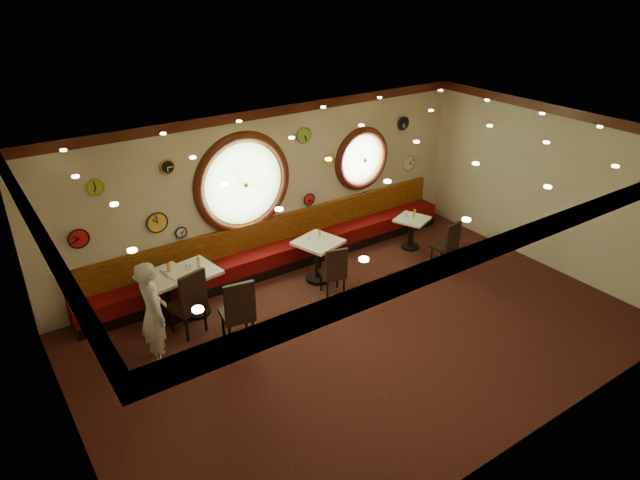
% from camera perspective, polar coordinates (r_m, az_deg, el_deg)
% --- Properties ---
extents(floor, '(9.00, 6.00, 0.00)m').
position_cam_1_polar(floor, '(9.66, 4.49, -9.22)').
color(floor, black).
rests_on(floor, ground).
extents(ceiling, '(9.00, 6.00, 0.02)m').
position_cam_1_polar(ceiling, '(8.22, 5.28, 9.23)').
color(ceiling, gold).
rests_on(ceiling, wall_back).
extents(wall_back, '(9.00, 0.02, 3.20)m').
position_cam_1_polar(wall_back, '(11.09, -4.92, 5.11)').
color(wall_back, beige).
rests_on(wall_back, floor).
extents(wall_front, '(9.00, 0.02, 3.20)m').
position_cam_1_polar(wall_front, '(7.12, 20.38, -9.84)').
color(wall_front, beige).
rests_on(wall_front, floor).
extents(wall_left, '(0.02, 6.00, 3.20)m').
position_cam_1_polar(wall_left, '(7.26, -24.48, -9.88)').
color(wall_left, beige).
rests_on(wall_left, floor).
extents(wall_right, '(0.02, 6.00, 3.20)m').
position_cam_1_polar(wall_right, '(11.98, 21.95, 4.87)').
color(wall_right, beige).
rests_on(wall_right, floor).
extents(molding_back, '(9.00, 0.10, 0.18)m').
position_cam_1_polar(molding_back, '(10.60, -5.10, 12.65)').
color(molding_back, '#3D140B').
rests_on(molding_back, wall_back).
extents(molding_front, '(9.00, 0.10, 0.18)m').
position_cam_1_polar(molding_front, '(6.41, 22.12, 1.38)').
color(molding_front, '#3D140B').
rests_on(molding_front, wall_back).
extents(molding_left, '(0.10, 6.00, 0.18)m').
position_cam_1_polar(molding_left, '(6.56, -26.50, 1.04)').
color(molding_left, '#3D140B').
rests_on(molding_left, wall_back).
extents(molding_right, '(0.10, 6.00, 0.18)m').
position_cam_1_polar(molding_right, '(11.52, 23.08, 11.81)').
color(molding_right, '#3D140B').
rests_on(molding_right, wall_back).
extents(banquette_base, '(8.00, 0.55, 0.20)m').
position_cam_1_polar(banquette_base, '(11.50, -3.94, -2.29)').
color(banquette_base, black).
rests_on(banquette_base, floor).
extents(banquette_seat, '(8.00, 0.55, 0.30)m').
position_cam_1_polar(banquette_seat, '(11.39, -3.98, -1.18)').
color(banquette_seat, '#580709').
rests_on(banquette_seat, banquette_base).
extents(banquette_back, '(8.00, 0.10, 0.55)m').
position_cam_1_polar(banquette_back, '(11.38, -4.61, 1.03)').
color(banquette_back, '#5D1307').
rests_on(banquette_back, wall_back).
extents(porthole_left_glass, '(1.66, 0.02, 1.66)m').
position_cam_1_polar(porthole_left_glass, '(10.74, -7.75, 5.66)').
color(porthole_left_glass, '#85B46C').
rests_on(porthole_left_glass, wall_back).
extents(porthole_left_frame, '(1.98, 0.18, 1.98)m').
position_cam_1_polar(porthole_left_frame, '(10.73, -7.71, 5.63)').
color(porthole_left_frame, '#3D140B').
rests_on(porthole_left_frame, wall_back).
extents(porthole_left_ring, '(1.61, 0.03, 1.61)m').
position_cam_1_polar(porthole_left_ring, '(10.70, -7.63, 5.59)').
color(porthole_left_ring, gold).
rests_on(porthole_left_ring, wall_back).
extents(porthole_right_glass, '(1.10, 0.02, 1.10)m').
position_cam_1_polar(porthole_right_glass, '(12.18, 4.14, 8.11)').
color(porthole_right_glass, '#85B46C').
rests_on(porthole_right_glass, wall_back).
extents(porthole_right_frame, '(1.38, 0.18, 1.38)m').
position_cam_1_polar(porthole_right_frame, '(12.17, 4.18, 8.09)').
color(porthole_right_frame, '#3D140B').
rests_on(porthole_right_frame, wall_back).
extents(porthole_right_ring, '(1.09, 0.03, 1.09)m').
position_cam_1_polar(porthole_right_ring, '(12.15, 4.27, 8.05)').
color(porthole_right_ring, gold).
rests_on(porthole_right_ring, wall_back).
extents(wall_clock_0, '(0.22, 0.03, 0.22)m').
position_cam_1_polar(wall_clock_0, '(11.62, 0.94, 8.04)').
color(wall_clock_0, '#E2E24B').
rests_on(wall_clock_0, wall_back).
extents(wall_clock_1, '(0.34, 0.03, 0.34)m').
position_cam_1_polar(wall_clock_1, '(13.11, 8.87, 7.59)').
color(wall_clock_1, white).
rests_on(wall_clock_1, wall_back).
extents(wall_clock_2, '(0.32, 0.03, 0.32)m').
position_cam_1_polar(wall_clock_2, '(9.97, -23.00, 0.13)').
color(wall_clock_2, red).
rests_on(wall_clock_2, wall_back).
extents(wall_clock_3, '(0.24, 0.03, 0.24)m').
position_cam_1_polar(wall_clock_3, '(10.00, -15.04, 7.07)').
color(wall_clock_3, black).
rests_on(wall_clock_3, wall_back).
extents(wall_clock_4, '(0.28, 0.03, 0.28)m').
position_cam_1_polar(wall_clock_4, '(12.67, 8.32, 11.46)').
color(wall_clock_4, black).
rests_on(wall_clock_4, wall_back).
extents(wall_clock_5, '(0.20, 0.03, 0.20)m').
position_cam_1_polar(wall_clock_5, '(10.50, -13.74, 0.75)').
color(wall_clock_5, white).
rests_on(wall_clock_5, wall_back).
extents(wall_clock_6, '(0.24, 0.03, 0.24)m').
position_cam_1_polar(wall_clock_6, '(11.62, -1.11, 4.09)').
color(wall_clock_6, red).
rests_on(wall_clock_6, wall_back).
extents(wall_clock_7, '(0.36, 0.03, 0.36)m').
position_cam_1_polar(wall_clock_7, '(10.26, -15.98, 1.70)').
color(wall_clock_7, gold).
rests_on(wall_clock_7, wall_back).
extents(wall_clock_8, '(0.30, 0.03, 0.30)m').
position_cam_1_polar(wall_clock_8, '(11.12, -1.61, 10.42)').
color(wall_clock_8, '#76B839').
rests_on(wall_clock_8, wall_back).
extents(wall_clock_9, '(0.26, 0.03, 0.26)m').
position_cam_1_polar(wall_clock_9, '(9.74, -21.56, 4.94)').
color(wall_clock_9, '#94C126').
rests_on(wall_clock_9, wall_back).
extents(table_a, '(0.89, 0.89, 0.84)m').
position_cam_1_polar(table_a, '(10.03, -15.08, -5.05)').
color(table_a, black).
rests_on(table_a, floor).
extents(table_b, '(0.90, 0.90, 0.86)m').
position_cam_1_polar(table_b, '(10.06, -12.48, -4.53)').
color(table_b, black).
rests_on(table_b, floor).
extents(table_c, '(0.95, 0.95, 0.84)m').
position_cam_1_polar(table_c, '(10.83, -0.18, -1.56)').
color(table_c, black).
rests_on(table_c, floor).
extents(table_d, '(0.82, 0.82, 0.69)m').
position_cam_1_polar(table_d, '(12.25, 9.12, 1.06)').
color(table_d, black).
rests_on(table_d, floor).
extents(chair_a, '(0.62, 0.62, 0.73)m').
position_cam_1_polar(chair_a, '(9.47, -12.87, -5.76)').
color(chair_a, black).
rests_on(chair_a, floor).
extents(chair_b, '(0.57, 0.57, 0.73)m').
position_cam_1_polar(chair_b, '(9.10, -8.17, -6.76)').
color(chair_b, black).
rests_on(chair_b, floor).
extents(chair_c, '(0.50, 0.50, 0.61)m').
position_cam_1_polar(chair_c, '(10.32, 1.46, -2.87)').
color(chair_c, black).
rests_on(chair_c, floor).
extents(chair_d, '(0.46, 0.46, 0.61)m').
position_cam_1_polar(chair_d, '(11.55, 12.71, -0.19)').
color(chair_d, black).
rests_on(chair_d, floor).
extents(condiment_a_salt, '(0.04, 0.04, 0.11)m').
position_cam_1_polar(condiment_a_salt, '(9.84, -16.21, -3.39)').
color(condiment_a_salt, silver).
rests_on(condiment_a_salt, table_a).
extents(condiment_b_salt, '(0.04, 0.04, 0.10)m').
position_cam_1_polar(condiment_b_salt, '(9.90, -13.22, -2.71)').
color(condiment_b_salt, silver).
rests_on(condiment_b_salt, table_b).
extents(condiment_c_salt, '(0.03, 0.03, 0.09)m').
position_cam_1_polar(condiment_c_salt, '(10.70, -1.10, 0.18)').
color(condiment_c_salt, '#B9B9BD').
rests_on(condiment_c_salt, table_c).
extents(condiment_d_salt, '(0.03, 0.03, 0.09)m').
position_cam_1_polar(condiment_d_salt, '(12.14, 8.65, 2.40)').
color(condiment_d_salt, silver).
rests_on(condiment_d_salt, table_d).
extents(condiment_a_pepper, '(0.04, 0.04, 0.11)m').
position_cam_1_polar(condiment_a_pepper, '(9.80, -15.10, -3.35)').
color(condiment_a_pepper, silver).
rests_on(condiment_a_pepper, table_a).
extents(condiment_b_pepper, '(0.03, 0.03, 0.10)m').
position_cam_1_polar(condiment_b_pepper, '(9.89, -12.88, -2.71)').
color(condiment_b_pepper, silver).
rests_on(condiment_b_pepper, table_b).
extents(condiment_c_pepper, '(0.03, 0.03, 0.09)m').
position_cam_1_polar(condiment_c_pepper, '(10.71, -0.15, 0.20)').
color(condiment_c_pepper, silver).
rests_on(condiment_c_pepper, table_c).
extents(condiment_d_pepper, '(0.04, 0.04, 0.11)m').
position_cam_1_polar(condiment_d_pepper, '(12.12, 9.34, 2.38)').
color(condiment_d_pepper, silver).
rests_on(condiment_d_pepper, table_d).
extents(condiment_a_bottle, '(0.06, 0.06, 0.18)m').
position_cam_1_polar(condiment_a_bottle, '(9.92, -14.93, -2.73)').
color(condiment_a_bottle, gold).
rests_on(condiment_a_bottle, table_a).
extents(condiment_b_bottle, '(0.06, 0.06, 0.18)m').
position_cam_1_polar(condiment_b_bottle, '(9.93, -12.08, -2.22)').
color(condiment_b_bottle, gold).
rests_on(condiment_b_bottle, table_b).
extents(condiment_c_bottle, '(0.05, 0.05, 0.14)m').
position_cam_1_polar(condiment_c_bottle, '(10.82, -0.03, 0.68)').
color(condiment_c_bottle, gold).
rests_on(condiment_c_bottle, table_c).
extents(condiment_d_bottle, '(0.05, 0.05, 0.16)m').
position_cam_1_polar(condiment_d_bottle, '(12.23, 9.43, 2.70)').
color(condiment_d_bottle, gold).
rests_on(condiment_d_bottle, table_d).
extents(waiter, '(0.43, 0.64, 1.72)m').
position_cam_1_polar(waiter, '(8.90, -16.32, -7.05)').
color(waiter, silver).
rests_on(waiter, floor).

